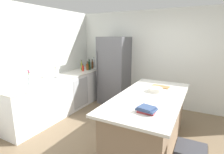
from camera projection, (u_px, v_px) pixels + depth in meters
The scene contains 19 objects.
ground_plane at pixel (126, 146), 3.15m from camera, with size 7.20×7.20×0.00m, color #7A664C.
wall_rear at pixel (160, 59), 4.79m from camera, with size 6.00×0.10×2.60m, color silver.
wall_left at pixel (28, 64), 3.97m from camera, with size 0.10×6.00×2.60m, color silver.
counter_run_left at pixel (61, 94), 4.50m from camera, with size 0.69×3.04×0.93m.
kitchen_island at pixel (149, 121), 3.08m from camera, with size 1.04×2.22×0.94m.
refrigerator at pixel (114, 71), 5.08m from camera, with size 0.78×0.73×1.90m.
sink_faucet at pixel (44, 74), 3.99m from camera, with size 0.15×0.05×0.30m.
flower_vase at pixel (29, 79), 3.65m from camera, with size 0.07×0.07×0.32m.
paper_towel_roll at pixel (56, 72), 4.28m from camera, with size 0.14×0.14×0.31m.
soda_bottle at pixel (94, 64), 5.54m from camera, with size 0.07×0.07×0.35m.
syrup_bottle at pixel (92, 65), 5.45m from camera, with size 0.07×0.07×0.29m.
gin_bottle at pixel (90, 65), 5.39m from camera, with size 0.07×0.07×0.28m.
wine_bottle at pixel (89, 65), 5.28m from camera, with size 0.07×0.07×0.32m.
whiskey_bottle at pixel (87, 67), 5.22m from camera, with size 0.07×0.07×0.26m.
olive_oil_bottle at pixel (82, 66), 5.19m from camera, with size 0.05×0.05×0.30m.
hot_sauce_bottle at pixel (83, 68), 5.07m from camera, with size 0.05×0.05×0.19m.
cookbook_stack at pixel (147, 109), 2.32m from camera, with size 0.27×0.22×0.08m.
mixing_bowl at pixel (155, 90), 3.19m from camera, with size 0.26×0.26×0.07m.
cutting_board at pixel (160, 87), 3.48m from camera, with size 0.35×0.21×0.02m.
Camera 1 is at (1.08, -2.58, 1.92)m, focal length 28.30 mm.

